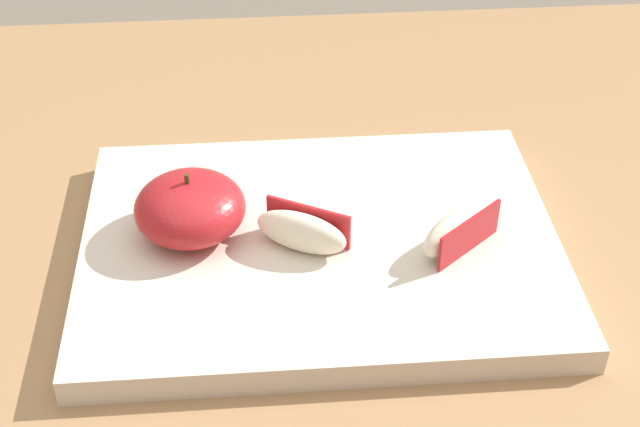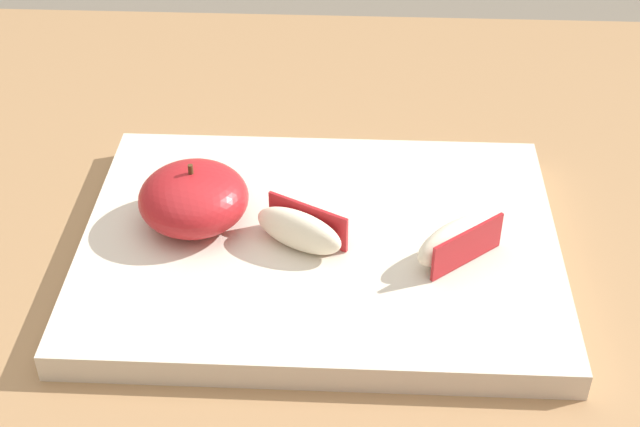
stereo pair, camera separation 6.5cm
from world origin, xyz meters
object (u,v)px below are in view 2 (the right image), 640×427
at_px(cutting_board, 320,247).
at_px(apple_wedge_back, 300,230).
at_px(apple_half_skin_up, 194,198).
at_px(apple_wedge_front, 456,238).

relative_size(cutting_board, apple_wedge_back, 4.89).
distance_m(apple_half_skin_up, apple_wedge_front, 0.19).
distance_m(apple_half_skin_up, apple_wedge_back, 0.08).
distance_m(cutting_board, apple_wedge_back, 0.03).
height_order(apple_half_skin_up, apple_wedge_front, apple_half_skin_up).
bearing_deg(apple_wedge_front, cutting_board, 169.67).
xyz_separation_m(cutting_board, apple_wedge_back, (-0.01, -0.01, 0.03)).
bearing_deg(apple_half_skin_up, apple_wedge_front, -8.75).
xyz_separation_m(apple_half_skin_up, apple_wedge_front, (0.19, -0.03, -0.01)).
bearing_deg(apple_half_skin_up, cutting_board, -7.09).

